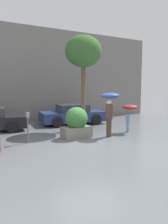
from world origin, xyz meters
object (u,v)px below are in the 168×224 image
planter_box (76,123)px  person_child (130,110)px  parked_car_near (73,115)px  parking_meter (28,121)px  person_adult (110,104)px  street_tree (83,53)px

planter_box → person_child: bearing=-4.6°
parked_car_near → parking_meter: (-3.61, -3.25, 0.34)m
planter_box → person_adult: person_adult is taller
street_tree → parking_meter: 4.82m
planter_box → person_child: (2.83, -0.23, 0.44)m
planter_box → person_adult: 1.71m
planter_box → parking_meter: planter_box is taller
planter_box → parking_meter: (-2.11, 0.12, 0.22)m
person_adult → planter_box: bearing=120.8°
person_child → parking_meter: 4.96m
person_adult → parked_car_near: 3.96m
parked_car_near → parking_meter: size_ratio=3.24×
planter_box → parking_meter: size_ratio=1.10×
planter_box → person_adult: (1.44, -0.47, 0.81)m
person_child → street_tree: 3.75m
parked_car_near → parking_meter: parking_meter is taller
person_adult → person_child: size_ratio=1.45×
street_tree → parking_meter: street_tree is taller
parking_meter → parked_car_near: bearing=42.0°
person_child → street_tree: bearing=155.6°
street_tree → parking_meter: size_ratio=3.94×
planter_box → parked_car_near: 3.69m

